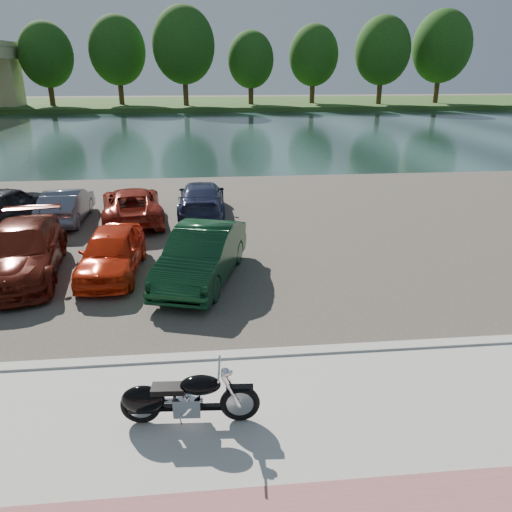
{
  "coord_description": "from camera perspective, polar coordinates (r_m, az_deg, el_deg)",
  "views": [
    {
      "loc": [
        -0.71,
        -6.93,
        5.73
      ],
      "look_at": [
        0.52,
        5.09,
        1.1
      ],
      "focal_mm": 35.0,
      "sensor_mm": 36.0,
      "label": 1
    }
  ],
  "objects": [
    {
      "name": "car_4",
      "position": [
        14.92,
        -16.18,
        0.46
      ],
      "size": [
        1.68,
        3.98,
        1.34
      ],
      "primitive_type": "imported",
      "rotation": [
        0.0,
        0.0,
        -0.02
      ],
      "color": "red",
      "rests_on": "parking_lot"
    },
    {
      "name": "car_5",
      "position": [
        13.97,
        -6.22,
        0.15
      ],
      "size": [
        2.83,
        4.84,
        1.51
      ],
      "primitive_type": "imported",
      "rotation": [
        0.0,
        0.0,
        -0.29
      ],
      "color": "#0D321A",
      "rests_on": "parking_lot"
    },
    {
      "name": "kerb",
      "position": [
        10.6,
        -1.11,
        -11.32
      ],
      "size": [
        60.0,
        0.3,
        0.14
      ],
      "primitive_type": "cube",
      "color": "beige",
      "rests_on": "ground"
    },
    {
      "name": "promenade",
      "position": [
        8.24,
        0.77,
        -22.59
      ],
      "size": [
        60.0,
        6.0,
        0.1
      ],
      "primitive_type": "cube",
      "color": "beige",
      "rests_on": "ground"
    },
    {
      "name": "ground",
      "position": [
        9.02,
        0.0,
        -18.46
      ],
      "size": [
        200.0,
        200.0,
        0.0
      ],
      "primitive_type": "plane",
      "color": "#595447",
      "rests_on": "ground"
    },
    {
      "name": "far_bank",
      "position": [
        79.12,
        -5.53,
        16.94
      ],
      "size": [
        120.0,
        24.0,
        0.6
      ],
      "primitive_type": "cube",
      "color": "#2C4D1B",
      "rests_on": "ground"
    },
    {
      "name": "car_3",
      "position": [
        15.69,
        -25.21,
        0.51
      ],
      "size": [
        2.79,
        5.35,
        1.48
      ],
      "primitive_type": "imported",
      "rotation": [
        0.0,
        0.0,
        0.15
      ],
      "color": "#4E140B",
      "rests_on": "parking_lot"
    },
    {
      "name": "car_11",
      "position": [
        20.47,
        -6.23,
        6.61
      ],
      "size": [
        1.92,
        4.56,
        1.31
      ],
      "primitive_type": "imported",
      "rotation": [
        0.0,
        0.0,
        3.12
      ],
      "color": "navy",
      "rests_on": "parking_lot"
    },
    {
      "name": "parking_lot",
      "position": [
        18.83,
        -3.39,
        3.28
      ],
      "size": [
        60.0,
        18.0,
        0.04
      ],
      "primitive_type": "cube",
      "color": "#403C34",
      "rests_on": "ground"
    },
    {
      "name": "motorcycle",
      "position": [
        8.7,
        -9.02,
        -15.78
      ],
      "size": [
        2.33,
        0.75,
        1.05
      ],
      "rotation": [
        0.0,
        0.0,
        -0.06
      ],
      "color": "black",
      "rests_on": "promenade"
    },
    {
      "name": "car_10",
      "position": [
        19.92,
        -14.01,
        5.71
      ],
      "size": [
        2.9,
        5.02,
        1.32
      ],
      "primitive_type": "imported",
      "rotation": [
        0.0,
        0.0,
        3.3
      ],
      "color": "maroon",
      "rests_on": "parking_lot"
    },
    {
      "name": "far_trees",
      "position": [
        72.92,
        -1.97,
        22.34
      ],
      "size": [
        70.25,
        10.68,
        12.52
      ],
      "color": "#3E2B16",
      "rests_on": "far_bank"
    },
    {
      "name": "river",
      "position": [
        47.29,
        -5.06,
        13.93
      ],
      "size": [
        120.0,
        40.0,
        0.0
      ],
      "primitive_type": "cube",
      "color": "#192D29",
      "rests_on": "ground"
    },
    {
      "name": "car_8",
      "position": [
        21.44,
        -26.58,
        5.28
      ],
      "size": [
        2.68,
        4.4,
        1.4
      ],
      "primitive_type": "imported",
      "rotation": [
        0.0,
        0.0,
        2.87
      ],
      "color": "black",
      "rests_on": "parking_lot"
    },
    {
      "name": "car_9",
      "position": [
        20.7,
        -20.84,
        5.48
      ],
      "size": [
        1.39,
        3.92,
        1.29
      ],
      "primitive_type": "imported",
      "rotation": [
        0.0,
        0.0,
        3.15
      ],
      "color": "slate",
      "rests_on": "parking_lot"
    }
  ]
}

